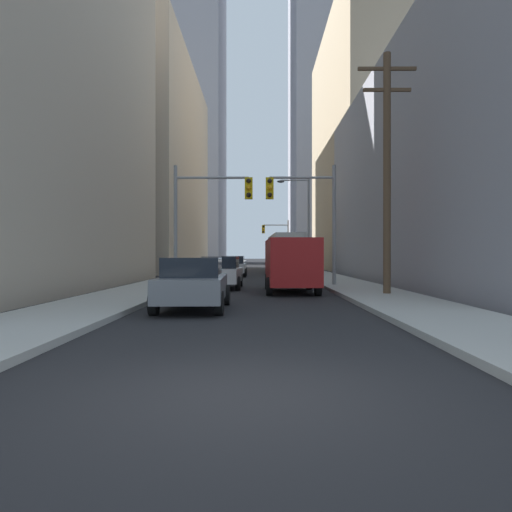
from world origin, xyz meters
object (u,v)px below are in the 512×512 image
city_bus (285,251)px  sedan_silver (233,266)px  sedan_grey (193,283)px  sedan_white (221,272)px  traffic_signal_near_left (209,205)px  traffic_signal_near_right (305,206)px  cargo_van_red (291,262)px  traffic_signal_far_right (277,236)px

city_bus → sedan_silver: (-4.27, -8.36, -1.16)m
sedan_grey → sedan_silver: 21.54m
sedan_white → traffic_signal_near_left: traffic_signal_near_left is taller
sedan_white → traffic_signal_near_right: traffic_signal_near_right is taller
city_bus → traffic_signal_near_left: (-4.83, -20.26, 2.12)m
city_bus → sedan_grey: bearing=-98.2°
traffic_signal_near_left → sedan_silver: bearing=87.3°
sedan_white → traffic_signal_near_left: (-0.65, 0.76, 3.28)m
city_bus → sedan_silver: 9.46m
cargo_van_red → traffic_signal_near_left: 5.62m
sedan_grey → traffic_signal_near_right: traffic_signal_near_right is taller
sedan_silver → traffic_signal_near_right: size_ratio=0.70×
cargo_van_red → traffic_signal_near_left: traffic_signal_near_left is taller
sedan_grey → sedan_silver: bearing=89.9°
sedan_grey → sedan_silver: size_ratio=1.01×
cargo_van_red → sedan_silver: 15.31m
city_bus → sedan_grey: 30.24m
city_bus → sedan_silver: bearing=-117.0°
sedan_silver → traffic_signal_near_right: (4.13, -11.89, 3.25)m
sedan_grey → traffic_signal_near_left: size_ratio=0.71×
sedan_grey → traffic_signal_near_left: bearing=93.2°
sedan_white → traffic_signal_near_left: size_ratio=0.71×
sedan_white → city_bus: bearing=78.7°
sedan_white → sedan_silver: 12.66m
sedan_white → cargo_van_red: bearing=-36.0°
traffic_signal_far_right → sedan_white: bearing=-96.1°
cargo_van_red → sedan_silver: cargo_van_red is taller
sedan_white → sedan_grey: bearing=-90.7°
sedan_grey → traffic_signal_far_right: bearing=84.9°
traffic_signal_near_left → traffic_signal_far_right: size_ratio=1.00×
cargo_van_red → sedan_white: 3.95m
sedan_grey → traffic_signal_near_right: size_ratio=0.71×
cargo_van_red → traffic_signal_far_right: (0.89, 40.41, 2.74)m
city_bus → traffic_signal_near_left: bearing=-103.4°
cargo_van_red → sedan_grey: cargo_van_red is taller
cargo_van_red → traffic_signal_near_left: bearing=141.3°
sedan_grey → cargo_van_red: bearing=63.5°
traffic_signal_near_left → sedan_grey: bearing=-86.8°
sedan_silver → sedan_grey: bearing=-90.1°
cargo_van_red → traffic_signal_near_left: size_ratio=0.88×
city_bus → traffic_signal_near_right: traffic_signal_near_right is taller
sedan_silver → traffic_signal_near_left: bearing=-92.7°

